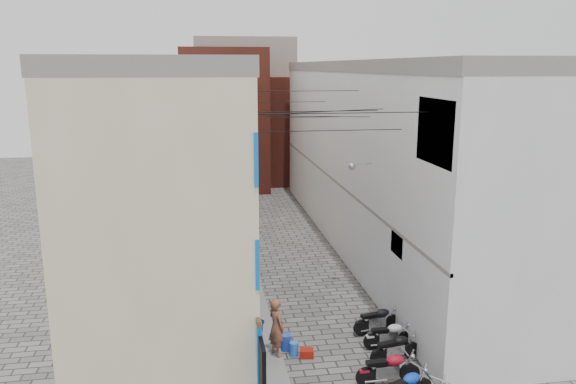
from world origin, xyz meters
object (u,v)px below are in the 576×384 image
motorcycle_e (396,347)px  motorcycle_f (389,334)px  red_crate (307,353)px  motorcycle_d (388,367)px  person_b (260,343)px  water_jug_far (286,342)px  person_a (276,327)px  motorcycle_g (377,319)px  water_jug_near (294,349)px

motorcycle_e → motorcycle_f: motorcycle_e is taller
red_crate → motorcycle_d: bearing=-43.6°
motorcycle_e → person_b: (-4.12, -0.07, 0.51)m
water_jug_far → red_crate: size_ratio=1.27×
motorcycle_d → motorcycle_e: (0.63, 1.17, -0.05)m
motorcycle_e → person_b: person_b is taller
person_a → motorcycle_e: bearing=-123.3°
motorcycle_f → water_jug_far: motorcycle_f is taller
motorcycle_f → person_b: bearing=-79.1°
motorcycle_d → water_jug_far: 3.50m
motorcycle_f → person_b: 4.34m
person_a → motorcycle_f: bearing=-109.7°
motorcycle_g → motorcycle_e: bearing=-12.3°
red_crate → motorcycle_g: bearing=24.9°
motorcycle_d → motorcycle_e: 1.33m
motorcycle_e → motorcycle_d: bearing=-40.3°
motorcycle_e → motorcycle_g: motorcycle_g is taller
motorcycle_e → person_a: 3.65m
person_b → motorcycle_d: bearing=-93.8°
person_a → water_jug_far: size_ratio=3.46×
motorcycle_e → motorcycle_g: 1.92m
motorcycle_d → motorcycle_g: motorcycle_d is taller
person_b → motorcycle_e: bearing=-75.3°
motorcycle_d → motorcycle_g: size_ratio=1.07×
water_jug_near → water_jug_far: (-0.19, 0.39, 0.04)m
motorcycle_d → water_jug_far: motorcycle_d is taller
motorcycle_f → red_crate: bearing=-87.9°
motorcycle_f → water_jug_near: (-3.06, -0.01, -0.26)m
motorcycle_e → person_b: bearing=-100.9°
water_jug_far → red_crate: (0.57, -0.54, -0.13)m
motorcycle_e → person_a: (-3.55, 0.56, 0.66)m
motorcycle_d → person_b: (-3.49, 1.10, 0.46)m
motorcycle_d → water_jug_near: 3.10m
person_a → red_crate: person_a is taller
water_jug_far → person_a: bearing=-120.3°
motorcycle_f → water_jug_far: bearing=-98.0°
water_jug_near → red_crate: water_jug_near is taller
motorcycle_g → water_jug_far: size_ratio=3.34×
motorcycle_d → motorcycle_e: size_ratio=1.11×
person_a → red_crate: (0.96, 0.13, -1.02)m
motorcycle_g → red_crate: bearing=-75.8°
motorcycle_d → water_jug_far: size_ratio=3.59×
water_jug_near → water_jug_far: bearing=116.3°
motorcycle_f → motorcycle_e: bearing=-7.8°
person_a → water_jug_far: (0.39, 0.67, -0.89)m
person_a → motorcycle_d: bearing=-145.0°
motorcycle_f → water_jug_near: size_ratio=3.79×
motorcycle_d → person_a: bearing=-122.0°
person_b → red_crate: 1.92m
person_a → person_b: 0.86m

